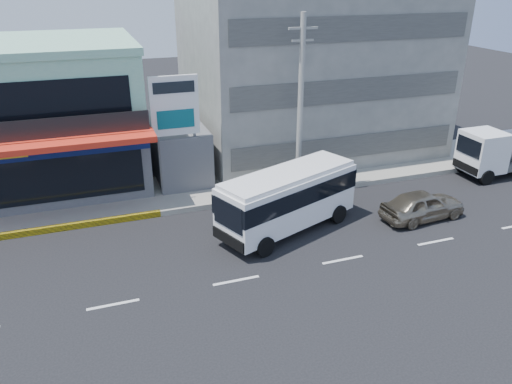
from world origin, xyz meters
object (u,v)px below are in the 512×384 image
at_px(minibus, 288,196).
at_px(sedan, 423,205).
at_px(utility_pole_near, 300,107).
at_px(tanker_truck, 512,149).
at_px(concrete_building, 310,49).
at_px(shop_building, 32,119).
at_px(billboard, 175,113).
at_px(satellite_dish, 179,127).

distance_m(minibus, sedan, 7.26).
xyz_separation_m(utility_pole_near, tanker_truck, (14.01, -1.45, -3.56)).
xyz_separation_m(concrete_building, sedan, (0.82, -12.69, -6.22)).
bearing_deg(minibus, concrete_building, 61.45).
xyz_separation_m(utility_pole_near, sedan, (4.82, -5.09, -4.37)).
bearing_deg(concrete_building, shop_building, -176.65).
height_order(billboard, sedan, billboard).
relative_size(satellite_dish, tanker_truck, 0.20).
relative_size(utility_pole_near, minibus, 1.29).
xyz_separation_m(satellite_dish, tanker_truck, (20.01, -5.05, -1.99)).
distance_m(sedan, tanker_truck, 9.91).
distance_m(concrete_building, utility_pole_near, 8.79).
relative_size(sedan, tanker_truck, 0.60).
height_order(concrete_building, tanker_truck, concrete_building).
relative_size(billboard, tanker_truck, 0.92).
relative_size(satellite_dish, sedan, 0.33).
xyz_separation_m(shop_building, minibus, (11.74, -10.45, -2.14)).
xyz_separation_m(shop_building, utility_pole_near, (14.00, -6.55, 1.15)).
bearing_deg(sedan, minibus, 76.12).
height_order(satellite_dish, sedan, satellite_dish).
distance_m(satellite_dish, minibus, 8.56).
distance_m(shop_building, utility_pole_near, 15.50).
height_order(satellite_dish, minibus, satellite_dish).
bearing_deg(concrete_building, sedan, -86.29).
relative_size(utility_pole_near, sedan, 2.20).
relative_size(billboard, minibus, 0.89).
distance_m(utility_pole_near, tanker_truck, 14.52).
distance_m(utility_pole_near, minibus, 5.59).
bearing_deg(shop_building, tanker_truck, -15.93).
bearing_deg(tanker_truck, billboard, 171.00).
bearing_deg(shop_building, satellite_dish, -20.21).
height_order(shop_building, concrete_building, concrete_building).
bearing_deg(shop_building, minibus, -41.67).
xyz_separation_m(sedan, tanker_truck, (9.18, 3.64, 0.81)).
xyz_separation_m(minibus, tanker_truck, (16.26, 2.46, -0.26)).
bearing_deg(satellite_dish, tanker_truck, -14.16).
distance_m(billboard, minibus, 7.75).
bearing_deg(sedan, tanker_truck, -72.72).
xyz_separation_m(billboard, sedan, (11.32, -6.89, -4.15)).
xyz_separation_m(shop_building, sedan, (18.82, -11.64, -3.22)).
height_order(utility_pole_near, minibus, utility_pole_near).
xyz_separation_m(shop_building, concrete_building, (18.00, 1.05, 3.00)).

